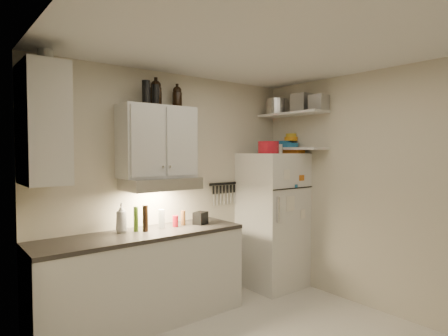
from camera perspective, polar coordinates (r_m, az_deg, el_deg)
ceiling at (r=3.22m, az=6.82°, el=18.50°), size 3.20×3.00×0.02m
back_wall at (r=4.31m, az=-7.66°, el=-3.13°), size 3.20×0.02×2.60m
left_wall at (r=2.30m, az=-23.33°, el=-8.32°), size 0.02×3.00×2.60m
right_wall at (r=4.40m, az=21.70°, el=-3.17°), size 0.02×3.00×2.60m
base_cabinet at (r=3.97m, az=-12.32°, el=-16.38°), size 2.10×0.60×0.88m
countertop at (r=3.85m, az=-12.39°, el=-9.89°), size 2.10×0.62×0.04m
upper_cabinet at (r=4.00m, az=-10.13°, el=3.94°), size 0.80×0.33×0.75m
side_cabinet at (r=3.47m, az=-25.87°, el=6.01°), size 0.33×0.55×1.00m
range_hood at (r=3.95m, az=-9.64°, el=-2.35°), size 0.76×0.46×0.12m
fridge at (r=4.88m, az=7.41°, el=-7.81°), size 0.70×0.68×1.70m
shelf_hi at (r=4.87m, az=10.31°, el=8.10°), size 0.30×0.95×0.03m
shelf_lo at (r=4.85m, az=10.27°, el=2.92°), size 0.30×0.95×0.03m
knife_strip at (r=4.69m, az=-0.12°, el=-2.41°), size 0.42×0.02×0.03m
dutch_oven at (r=4.57m, az=6.78°, el=3.14°), size 0.33×0.33×0.15m
book_stack at (r=4.81m, az=10.59°, el=2.64°), size 0.19×0.23×0.07m
spice_jar at (r=4.73m, az=8.48°, el=2.91°), size 0.08×0.08×0.11m
stock_pot at (r=5.05m, az=8.05°, el=9.23°), size 0.34×0.34×0.20m
tin_a at (r=4.83m, az=11.81°, el=9.67°), size 0.24×0.22×0.23m
tin_b at (r=4.67m, az=14.25°, el=9.63°), size 0.20×0.20×0.18m
bowl_teal at (r=5.02m, az=9.04°, el=3.59°), size 0.22×0.22×0.09m
bowl_orange at (r=5.01m, az=10.17°, el=4.38°), size 0.17×0.17×0.05m
bowl_yellow at (r=5.01m, az=10.17°, el=4.93°), size 0.14×0.14×0.04m
plates at (r=4.91m, az=9.90°, el=3.44°), size 0.28×0.28×0.06m
growler_a at (r=4.12m, az=-10.33°, el=11.14°), size 0.14×0.14×0.29m
growler_b at (r=4.24m, az=-7.15°, el=10.67°), size 0.14×0.14×0.25m
thermos_a at (r=3.98m, az=-10.40°, el=10.88°), size 0.07×0.07×0.21m
thermos_b at (r=3.91m, az=-11.79°, el=11.22°), size 0.10×0.10×0.24m
side_jar at (r=3.69m, az=-25.53°, el=14.99°), size 0.14×0.14×0.17m
soap_bottle at (r=3.88m, az=-15.37°, el=-7.09°), size 0.16×0.16×0.32m
pepper_mill at (r=4.13m, az=-6.25°, el=-7.57°), size 0.06×0.06×0.16m
oil_bottle at (r=3.89m, az=-13.27°, el=-7.57°), size 0.06×0.06×0.25m
vinegar_bottle at (r=3.87m, az=-11.89°, el=-7.51°), size 0.07×0.07×0.27m
clear_bottle at (r=4.00m, az=-9.49°, el=-7.64°), size 0.07×0.07×0.20m
red_jar at (r=4.06m, az=-7.42°, el=-8.03°), size 0.07×0.07×0.12m
caddy at (r=4.18m, az=-3.61°, el=-7.61°), size 0.19×0.17×0.13m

